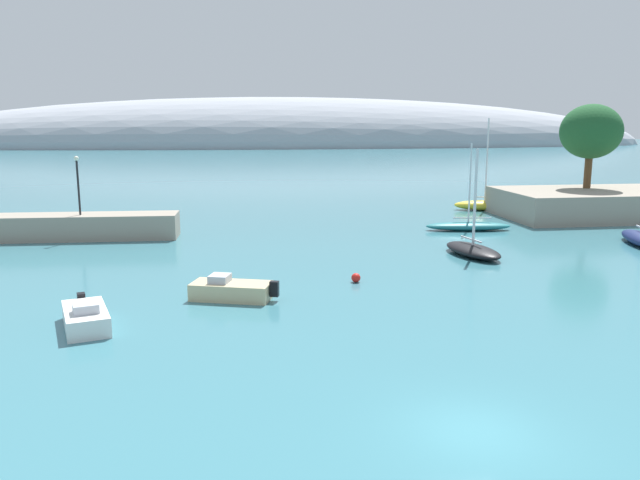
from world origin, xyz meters
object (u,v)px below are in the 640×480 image
Objects in this scene: sailboat_black_mid_mooring at (473,249)px; mooring_buoy_red at (356,278)px; sailboat_teal_outer_mooring at (468,226)px; motorboat_sand_alongside_breakwater at (231,290)px; tree_clump_shore at (591,132)px; sailboat_yellow_end_of_line at (485,205)px; motorboat_white_foreground at (86,317)px; harbor_lamp_post at (78,179)px.

sailboat_black_mid_mooring is 11.09m from mooring_buoy_red.
motorboat_sand_alongside_breakwater is (-19.93, -18.29, 0.06)m from sailboat_teal_outer_mooring.
motorboat_sand_alongside_breakwater is at bearing -143.72° from tree_clump_shore.
motorboat_sand_alongside_breakwater is at bearing -160.64° from mooring_buoy_red.
tree_clump_shore is 12.25m from sailboat_yellow_end_of_line.
sailboat_yellow_end_of_line is (-8.77, 4.10, -7.52)m from tree_clump_shore.
sailboat_black_mid_mooring is 1.64× the size of motorboat_white_foreground.
motorboat_white_foreground is 14.87m from mooring_buoy_red.
sailboat_black_mid_mooring is at bearing 77.61° from sailboat_teal_outer_mooring.
mooring_buoy_red is at bearing 72.00° from sailboat_yellow_end_of_line.
sailboat_black_mid_mooring is at bearing -137.08° from tree_clump_shore.
mooring_buoy_red is (13.51, 6.21, -0.22)m from motorboat_white_foreground.
motorboat_sand_alongside_breakwater is (-26.20, -29.76, -0.12)m from sailboat_yellow_end_of_line.
sailboat_black_mid_mooring is at bearing -19.96° from harbor_lamp_post.
motorboat_white_foreground is (-41.41, -29.40, -7.64)m from tree_clump_shore.
sailboat_teal_outer_mooring is at bearing -153.86° from tree_clump_shore.
motorboat_white_foreground is at bearing -77.07° from harbor_lamp_post.
sailboat_yellow_end_of_line is at bearing 144.53° from sailboat_black_mid_mooring.
tree_clump_shore reaches higher than mooring_buoy_red.
sailboat_yellow_end_of_line is at bearing 16.48° from harbor_lamp_post.
harbor_lamp_post is at bearing 33.52° from sailboat_yellow_end_of_line.
motorboat_white_foreground is at bearing -144.63° from tree_clump_shore.
mooring_buoy_red is at bearing 58.03° from sailboat_teal_outer_mooring.
motorboat_white_foreground reaches higher than motorboat_sand_alongside_breakwater.
mooring_buoy_red is 0.12× the size of harbor_lamp_post.
motorboat_white_foreground reaches higher than mooring_buoy_red.
sailboat_teal_outer_mooring is 1.66× the size of motorboat_white_foreground.
tree_clump_shore reaches higher than sailboat_black_mid_mooring.
sailboat_teal_outer_mooring is at bearing 78.41° from sailboat_yellow_end_of_line.
motorboat_white_foreground is (-22.87, -12.16, 0.02)m from sailboat_black_mid_mooring.
harbor_lamp_post is at bearing 176.11° from motorboat_white_foreground.
sailboat_teal_outer_mooring is (3.51, 9.86, -0.05)m from sailboat_black_mid_mooring.
motorboat_sand_alongside_breakwater is at bearing 65.69° from sailboat_yellow_end_of_line.
tree_clump_shore is 1.11× the size of sailboat_teal_outer_mooring.
sailboat_black_mid_mooring reaches higher than harbor_lamp_post.
sailboat_teal_outer_mooring is at bearing 113.04° from motorboat_white_foreground.
tree_clump_shore is 18.43m from sailboat_teal_outer_mooring.
sailboat_black_mid_mooring is at bearing 82.44° from sailboat_yellow_end_of_line.
mooring_buoy_red is (-12.87, -15.81, -0.15)m from sailboat_teal_outer_mooring.
motorboat_white_foreground is at bearing -72.88° from sailboat_black_mid_mooring.
tree_clump_shore is at bearing 108.55° from motorboat_white_foreground.
sailboat_yellow_end_of_line is 33.32m from mooring_buoy_red.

